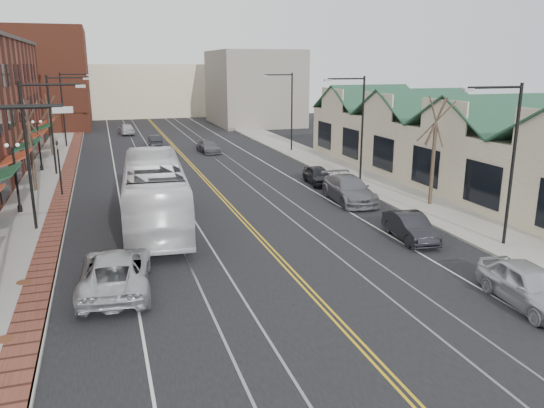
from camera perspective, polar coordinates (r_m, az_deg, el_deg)
ground at (r=18.90m, az=8.45°, el=-13.77°), size 160.00×160.00×0.00m
sidewalk_left at (r=36.20m, az=-24.18°, el=-0.78°), size 4.00×120.00×0.15m
sidewalk_right at (r=40.91m, az=11.33°, el=1.92°), size 4.00×120.00×0.15m
building_right at (r=43.70m, az=18.42°, el=5.24°), size 8.00×36.00×4.60m
backdrop_left at (r=85.25m, az=-23.98°, el=12.23°), size 14.00×18.00×14.00m
backdrop_mid at (r=100.19m, az=-13.68°, el=11.83°), size 22.00×14.00×9.00m
backdrop_right at (r=83.01m, az=-1.99°, el=12.38°), size 12.00×16.00×11.00m
streetlight_l_1 at (r=31.25m, az=-24.12°, el=6.23°), size 3.33×0.25×8.00m
streetlight_l_2 at (r=47.10m, az=-22.19°, el=8.90°), size 3.33×0.25×8.00m
streetlight_l_3 at (r=63.02m, az=-21.21°, el=10.22°), size 3.33×0.25×8.00m
streetlight_r_0 at (r=28.19m, az=23.94°, el=5.45°), size 3.33×0.25×8.00m
streetlight_r_1 at (r=41.43m, az=9.17°, el=9.13°), size 3.33×0.25×8.00m
streetlight_r_2 at (r=56.13m, az=1.71°, el=10.75°), size 3.33×0.25×8.00m
lamppost_l_2 at (r=35.84m, az=-25.80°, el=2.40°), size 0.84×0.28×4.27m
lamppost_l_3 at (r=49.55m, az=-23.74°, el=5.68°), size 0.84×0.28×4.27m
tree_left_near at (r=41.46m, az=-24.54°, el=5.88°), size 1.78×1.37×6.48m
tree_left_far at (r=57.30m, az=-22.81°, el=7.94°), size 1.66×1.28×6.02m
tree_right_mid at (r=35.49m, az=17.02°, el=5.67°), size 1.90×1.46×6.93m
manhole_mid at (r=20.20m, az=-26.81°, el=-12.84°), size 0.60×0.60×0.02m
manhole_far at (r=24.72m, az=-25.13°, el=-7.60°), size 0.60×0.60×0.02m
traffic_signal at (r=39.48m, az=-21.93°, el=4.05°), size 0.18×0.15×3.80m
transit_bus at (r=31.03m, az=-12.52°, el=1.27°), size 4.15×13.95×3.83m
parked_suv at (r=22.64m, az=-16.47°, el=-6.98°), size 3.22×6.13×1.64m
parked_car_a at (r=22.69m, az=25.92°, el=-7.89°), size 2.38×4.94×1.63m
parked_car_b at (r=28.85m, az=14.66°, el=-2.39°), size 1.95×4.41×1.41m
parked_car_c at (r=35.96m, az=8.28°, el=1.56°), size 2.79×6.00×1.70m
parked_car_d at (r=41.12m, az=4.99°, el=3.09°), size 1.92×4.14×1.37m
distant_car_left at (r=61.53m, az=-12.45°, el=6.66°), size 1.44×3.93×1.29m
distant_car_right at (r=56.19m, az=-6.85°, el=6.16°), size 2.13×4.57×1.29m
distant_car_far at (r=72.91m, az=-15.43°, el=7.78°), size 2.24×4.55×1.49m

